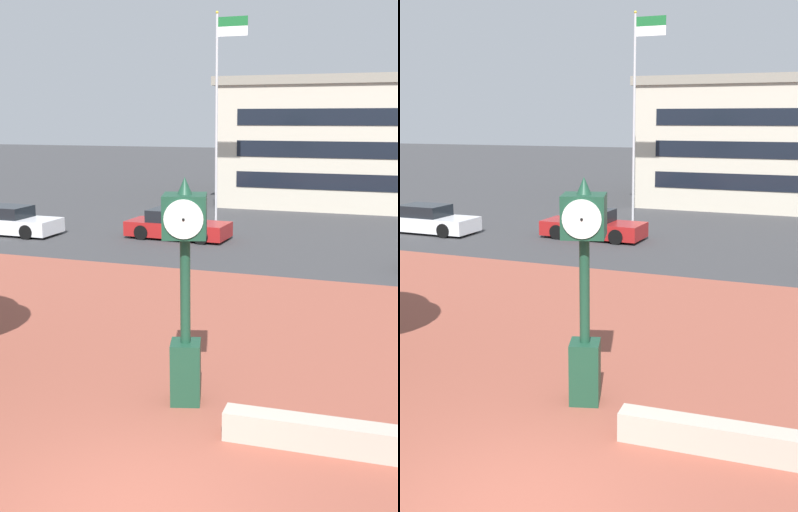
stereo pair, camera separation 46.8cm
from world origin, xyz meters
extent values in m
plane|color=#38383A|center=(0.00, 0.00, 0.00)|extent=(200.00, 200.00, 0.00)
cube|color=brown|center=(0.00, 4.40, 0.00)|extent=(44.00, 16.80, 0.01)
cube|color=#ADA393|center=(2.25, 2.41, 0.25)|extent=(3.21, 0.54, 0.50)
cube|color=#19422D|center=(-0.38, 3.28, 0.59)|extent=(0.67, 0.67, 1.18)
cylinder|color=#19422D|center=(-0.38, 3.28, 2.15)|extent=(0.18, 0.18, 1.95)
cube|color=#19422D|center=(-0.38, 3.28, 3.51)|extent=(0.93, 0.93, 0.75)
cylinder|color=white|center=(-0.49, 3.66, 3.51)|extent=(0.65, 0.22, 0.67)
sphere|color=black|center=(-0.49, 3.67, 3.51)|extent=(0.05, 0.05, 0.05)
cylinder|color=white|center=(-0.27, 2.91, 3.51)|extent=(0.65, 0.22, 0.67)
sphere|color=black|center=(-0.26, 2.89, 3.51)|extent=(0.05, 0.05, 0.05)
cone|color=#19422D|center=(-0.38, 3.28, 4.03)|extent=(0.26, 0.26, 0.30)
cube|color=maroon|center=(-6.01, 17.89, 0.44)|extent=(4.57, 1.92, 0.64)
cube|color=black|center=(-6.23, 17.90, 1.00)|extent=(2.13, 1.57, 0.56)
cylinder|color=black|center=(-4.58, 18.63, 0.32)|extent=(0.65, 0.25, 0.64)
cylinder|color=black|center=(-4.65, 17.02, 0.32)|extent=(0.65, 0.25, 0.64)
cylinder|color=black|center=(-7.36, 18.75, 0.32)|extent=(0.65, 0.25, 0.64)
cylinder|color=black|center=(-7.43, 17.15, 0.32)|extent=(0.65, 0.25, 0.64)
cube|color=silver|center=(-13.62, 16.48, 0.44)|extent=(4.56, 1.88, 0.64)
cube|color=black|center=(-13.84, 16.48, 1.00)|extent=(2.11, 1.59, 0.56)
cylinder|color=black|center=(-12.20, 17.29, 0.32)|extent=(0.64, 0.23, 0.64)
cylinder|color=black|center=(-12.23, 15.61, 0.32)|extent=(0.64, 0.23, 0.64)
cylinder|color=black|center=(-15.00, 17.34, 0.32)|extent=(0.64, 0.23, 0.64)
cylinder|color=silver|center=(-5.61, 22.26, 4.97)|extent=(0.12, 0.12, 9.95)
sphere|color=gold|center=(-5.61, 22.26, 10.01)|extent=(0.14, 0.14, 0.14)
cube|color=#19662D|center=(-4.83, 22.26, 9.58)|extent=(1.43, 0.02, 0.44)
cube|color=white|center=(-4.83, 22.26, 9.14)|extent=(1.43, 0.02, 0.44)
camera|label=1|loc=(3.15, -6.42, 5.15)|focal=42.19mm
camera|label=2|loc=(3.59, -6.26, 5.15)|focal=42.19mm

